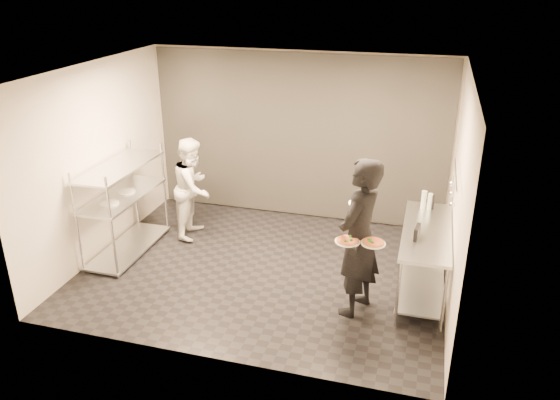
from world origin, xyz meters
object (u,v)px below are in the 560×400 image
(waiter, at_px, (359,238))
(chef, at_px, (193,188))
(pizza_plate_far, at_px, (373,243))
(pos_monitor, at_px, (417,232))
(prep_counter, at_px, (425,250))
(salad_plate, at_px, (360,202))
(bottle_dark, at_px, (432,202))
(pass_rack, at_px, (124,204))
(pizza_plate_near, at_px, (348,241))
(bottle_green, at_px, (424,200))
(bottle_clear, at_px, (430,201))

(waiter, xyz_separation_m, chef, (-2.80, 1.44, -0.20))
(pizza_plate_far, height_order, pos_monitor, pizza_plate_far)
(prep_counter, relative_size, chef, 1.12)
(pizza_plate_far, distance_m, salad_plate, 0.64)
(bottle_dark, bearing_deg, prep_counter, -92.72)
(pass_rack, distance_m, chef, 1.10)
(pass_rack, relative_size, waiter, 0.80)
(pos_monitor, bearing_deg, pizza_plate_far, -121.78)
(pass_rack, relative_size, chef, 1.00)
(pizza_plate_near, bearing_deg, bottle_green, 61.83)
(salad_plate, xyz_separation_m, bottle_clear, (0.84, 0.99, -0.30))
(pos_monitor, bearing_deg, bottle_green, 95.19)
(pos_monitor, distance_m, bottle_clear, 0.96)
(prep_counter, distance_m, pizza_plate_near, 1.29)
(waiter, height_order, pizza_plate_near, waiter)
(chef, distance_m, bottle_clear, 3.59)
(pizza_plate_near, distance_m, bottle_clear, 1.75)
(bottle_green, bearing_deg, bottle_dark, 7.25)
(salad_plate, height_order, pos_monitor, salad_plate)
(pizza_plate_far, xyz_separation_m, bottle_dark, (0.62, 1.54, -0.06))
(waiter, relative_size, bottle_dark, 9.58)
(waiter, distance_m, pizza_plate_far, 0.30)
(pass_rack, distance_m, pizza_plate_far, 3.85)
(chef, distance_m, pos_monitor, 3.63)
(pass_rack, bearing_deg, bottle_clear, 8.86)
(bottle_clear, bearing_deg, pos_monitor, -97.30)
(bottle_clear, bearing_deg, waiter, -120.88)
(pizza_plate_near, bearing_deg, bottle_clear, 59.57)
(salad_plate, distance_m, bottle_green, 1.27)
(bottle_clear, bearing_deg, pass_rack, -171.14)
(bottle_green, bearing_deg, salad_plate, -127.47)
(chef, bearing_deg, pos_monitor, -110.30)
(pos_monitor, relative_size, bottle_clear, 1.00)
(pos_monitor, bearing_deg, prep_counter, 74.65)
(pizza_plate_far, distance_m, pos_monitor, 0.74)
(prep_counter, relative_size, bottle_dark, 8.60)
(chef, distance_m, pizza_plate_far, 3.43)
(salad_plate, bearing_deg, prep_counter, 20.81)
(waiter, xyz_separation_m, pizza_plate_near, (-0.11, -0.20, 0.05))
(prep_counter, height_order, bottle_dark, bottle_dark)
(chef, bearing_deg, pizza_plate_near, -124.25)
(pass_rack, xyz_separation_m, pos_monitor, (4.21, -0.28, 0.23))
(prep_counter, height_order, bottle_clear, bottle_clear)
(pizza_plate_far, bearing_deg, prep_counter, 55.36)
(bottle_clear, bearing_deg, salad_plate, -130.20)
(pizza_plate_near, bearing_deg, pos_monitor, 35.99)
(pizza_plate_far, distance_m, bottle_dark, 1.66)
(bottle_dark, bearing_deg, pass_rack, -171.08)
(pizza_plate_near, bearing_deg, prep_counter, 43.44)
(waiter, xyz_separation_m, pos_monitor, (0.66, 0.35, -0.00))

